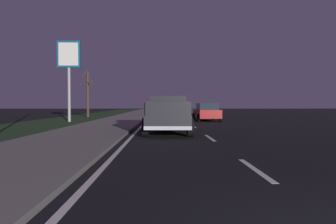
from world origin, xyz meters
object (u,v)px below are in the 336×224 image
object	(u,v)px
pickup_truck	(168,115)
sedan_red	(207,112)
bare_tree_far	(88,93)
gas_price_sign	(69,61)
sedan_black	(193,110)

from	to	relation	value
pickup_truck	sedan_red	distance (m)	11.21
bare_tree_far	pickup_truck	bearing A→B (deg)	-155.05
gas_price_sign	sedan_red	bearing A→B (deg)	-84.52
sedan_red	gas_price_sign	world-z (taller)	gas_price_sign
sedan_red	sedan_black	bearing A→B (deg)	-0.09
pickup_truck	bare_tree_far	bearing A→B (deg)	24.95
sedan_black	gas_price_sign	world-z (taller)	gas_price_sign
sedan_black	gas_price_sign	size ratio (longest dim) A/B	0.67
gas_price_sign	bare_tree_far	bearing A→B (deg)	4.32
pickup_truck	sedan_red	world-z (taller)	pickup_truck
sedan_black	sedan_red	distance (m)	11.43
gas_price_sign	pickup_truck	bearing A→B (deg)	-140.11
pickup_truck	gas_price_sign	xyz separation A→B (m)	(9.52, 7.95, 4.07)
sedan_red	bare_tree_far	size ratio (longest dim) A/B	0.83
pickup_truck	gas_price_sign	size ratio (longest dim) A/B	0.82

